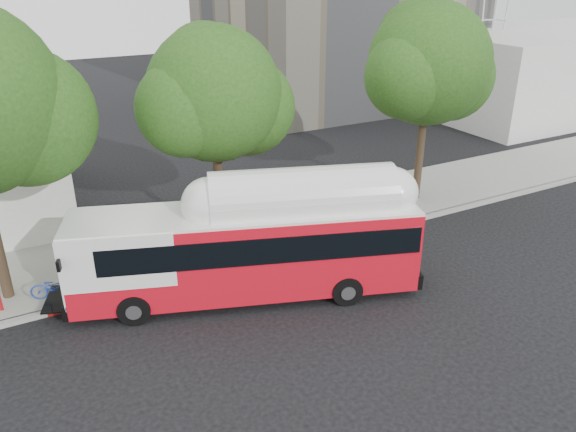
% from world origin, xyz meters
% --- Properties ---
extents(ground, '(120.00, 120.00, 0.00)m').
position_xyz_m(ground, '(0.00, 0.00, 0.00)').
color(ground, black).
rests_on(ground, ground).
extents(sidewalk, '(60.00, 5.00, 0.15)m').
position_xyz_m(sidewalk, '(0.00, 6.50, 0.07)').
color(sidewalk, gray).
rests_on(sidewalk, ground).
extents(curb_strip, '(60.00, 0.30, 0.15)m').
position_xyz_m(curb_strip, '(0.00, 3.90, 0.07)').
color(curb_strip, gray).
rests_on(curb_strip, ground).
extents(red_curb_segment, '(10.00, 0.32, 0.16)m').
position_xyz_m(red_curb_segment, '(-3.00, 3.90, 0.08)').
color(red_curb_segment, maroon).
rests_on(red_curb_segment, ground).
extents(street_tree_mid, '(5.75, 5.00, 8.62)m').
position_xyz_m(street_tree_mid, '(-0.59, 6.06, 5.91)').
color(street_tree_mid, '#2D2116').
rests_on(street_tree_mid, ground).
extents(street_tree_right, '(6.21, 5.40, 9.18)m').
position_xyz_m(street_tree_right, '(9.44, 5.86, 6.26)').
color(street_tree_right, '#2D2116').
rests_on(street_tree_right, ground).
extents(horizon_block, '(20.00, 12.00, 6.00)m').
position_xyz_m(horizon_block, '(30.00, 16.00, 3.00)').
color(horizon_block, silver).
rests_on(horizon_block, ground).
extents(transit_bus, '(12.26, 6.03, 3.62)m').
position_xyz_m(transit_bus, '(-1.64, 1.89, 1.69)').
color(transit_bus, red).
rests_on(transit_bus, ground).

